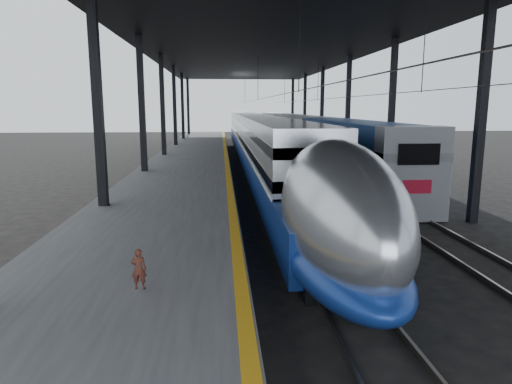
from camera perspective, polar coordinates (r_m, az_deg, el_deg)
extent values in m
plane|color=black|center=(14.14, 0.32, -9.53)|extent=(160.00, 160.00, 0.00)
cube|color=#4C4C4F|center=(33.61, -8.47, 2.98)|extent=(6.00, 80.00, 1.00)
cube|color=orange|center=(33.46, -3.70, 3.91)|extent=(0.30, 80.00, 0.01)
cube|color=slate|center=(33.66, -0.30, 2.38)|extent=(0.08, 80.00, 0.16)
cube|color=slate|center=(33.79, 2.14, 2.41)|extent=(0.08, 80.00, 0.16)
cube|color=slate|center=(34.38, 8.05, 2.45)|extent=(0.08, 80.00, 0.16)
cube|color=slate|center=(34.72, 10.37, 2.46)|extent=(0.08, 80.00, 0.16)
cube|color=black|center=(18.84, -19.09, 8.89)|extent=(0.35, 0.35, 9.00)
cube|color=black|center=(21.14, 26.30, 8.51)|extent=(0.35, 0.35, 9.00)
cube|color=black|center=(28.63, -14.05, 9.52)|extent=(0.35, 0.35, 9.00)
cube|color=black|center=(30.20, 16.58, 9.43)|extent=(0.35, 0.35, 9.00)
cube|color=black|center=(38.53, -11.58, 9.80)|extent=(0.35, 0.35, 9.00)
cube|color=black|center=(39.71, 11.40, 9.82)|extent=(0.35, 0.35, 9.00)
cube|color=black|center=(48.47, -10.12, 9.95)|extent=(0.35, 0.35, 9.00)
cube|color=black|center=(49.41, 8.23, 10.02)|extent=(0.35, 0.35, 9.00)
cube|color=black|center=(58.43, -9.15, 10.05)|extent=(0.35, 0.35, 9.00)
cube|color=black|center=(59.21, 6.11, 10.13)|extent=(0.35, 0.35, 9.00)
cube|color=black|center=(68.40, -8.47, 10.12)|extent=(0.35, 0.35, 9.00)
cube|color=black|center=(69.07, 4.59, 10.21)|extent=(0.35, 0.35, 9.00)
cube|color=black|center=(33.66, 0.79, 18.04)|extent=(18.00, 75.00, 0.45)
cylinder|color=slate|center=(33.39, 0.95, 11.64)|extent=(0.03, 74.00, 0.03)
cylinder|color=slate|center=(34.21, 9.49, 11.48)|extent=(0.03, 74.00, 0.03)
cube|color=#B2B4B9|center=(43.45, -0.30, 7.07)|extent=(2.81, 57.00, 3.88)
cube|color=navy|center=(42.05, -0.15, 5.30)|extent=(2.89, 62.00, 1.50)
cube|color=silver|center=(43.48, -0.30, 6.50)|extent=(2.91, 57.00, 0.10)
cube|color=black|center=(43.40, -0.30, 8.54)|extent=(2.85, 57.00, 0.41)
cube|color=black|center=(43.45, -0.30, 7.07)|extent=(2.85, 57.00, 0.41)
ellipsoid|color=#B2B4B9|center=(12.47, 10.10, -2.45)|extent=(2.81, 8.40, 3.88)
ellipsoid|color=navy|center=(12.77, 9.94, -7.33)|extent=(2.89, 8.40, 1.65)
ellipsoid|color=black|center=(9.88, 13.98, -1.42)|extent=(1.45, 2.20, 0.87)
cube|color=black|center=(13.02, 9.83, -10.56)|extent=(2.13, 2.60, 0.40)
cube|color=black|center=(34.22, 0.84, 2.72)|extent=(2.13, 2.60, 0.40)
cube|color=navy|center=(28.42, 12.22, 4.69)|extent=(2.91, 18.00, 3.95)
cube|color=gray|center=(20.56, 18.85, 2.21)|extent=(2.96, 1.20, 4.00)
cube|color=black|center=(19.90, 19.70, 4.46)|extent=(1.77, 0.06, 0.88)
cube|color=maroon|center=(20.07, 19.46, 0.63)|extent=(1.25, 0.06, 0.57)
cube|color=gray|center=(46.88, 5.60, 7.09)|extent=(2.91, 18.00, 3.95)
cube|color=gray|center=(65.66, 2.72, 8.10)|extent=(2.91, 18.00, 3.95)
cube|color=black|center=(23.07, 16.25, -1.58)|extent=(2.29, 2.40, 0.36)
cube|color=black|center=(44.10, 6.23, 4.39)|extent=(2.29, 2.40, 0.36)
imported|color=#4E241A|center=(10.21, -14.43, -9.29)|extent=(0.34, 0.24, 0.90)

